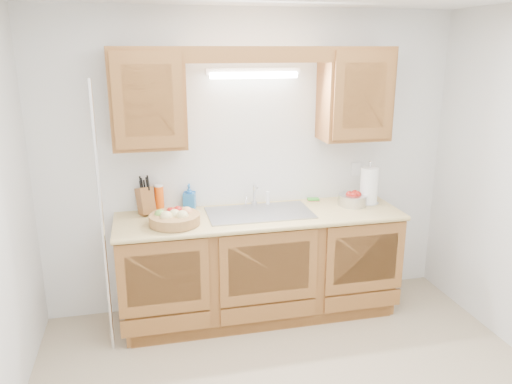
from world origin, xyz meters
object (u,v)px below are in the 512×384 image
object	(u,v)px
fruit_basket	(175,218)
apple_bowl	(353,199)
knife_block	(145,200)
paper_towel	(369,186)

from	to	relation	value
fruit_basket	apple_bowl	distance (m)	1.51
fruit_basket	knife_block	bearing A→B (deg)	124.09
knife_block	paper_towel	world-z (taller)	paper_towel
fruit_basket	apple_bowl	xyz separation A→B (m)	(1.51, 0.14, 0.00)
apple_bowl	fruit_basket	bearing A→B (deg)	-174.59
knife_block	apple_bowl	xyz separation A→B (m)	(1.71, -0.16, -0.06)
fruit_basket	knife_block	distance (m)	0.37
knife_block	paper_towel	bearing A→B (deg)	-25.59
fruit_basket	paper_towel	xyz separation A→B (m)	(1.66, 0.15, 0.10)
apple_bowl	paper_towel	bearing A→B (deg)	4.32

